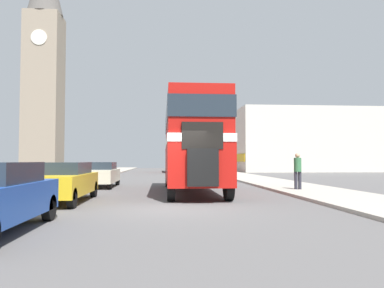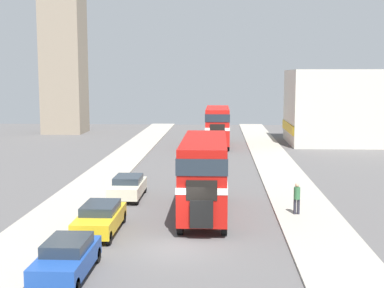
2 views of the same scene
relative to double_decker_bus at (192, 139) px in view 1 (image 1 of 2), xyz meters
name	(u,v)px [view 1 (image 1 of 2)]	position (x,y,z in m)	size (l,w,h in m)	color
ground_plane	(171,209)	(-1.11, -5.82, -2.49)	(120.00, 120.00, 0.00)	#565454
sidewalk_right	(383,205)	(5.64, -5.82, -2.43)	(3.50, 120.00, 0.12)	#A8A093
double_decker_bus	(192,139)	(0.00, 0.00, 0.00)	(2.41, 9.33, 4.18)	#B2140F
bus_distant	(179,152)	(0.61, 28.72, -0.01)	(2.49, 9.35, 4.16)	red
car_parked_mid	(62,181)	(-4.94, -3.61, -1.75)	(1.80, 4.53, 1.41)	gold
car_parked_far	(99,174)	(-4.85, 3.76, -1.76)	(1.82, 4.23, 1.38)	beige
pedestrian_walking	(298,169)	(5.00, -0.07, -1.41)	(0.34, 0.34, 1.71)	#282833
church_tower	(44,55)	(-19.62, 41.37, 15.28)	(5.42, 5.42, 34.80)	gray
shop_building_block	(310,141)	(18.51, 31.74, 1.61)	(20.00, 9.87, 8.20)	beige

